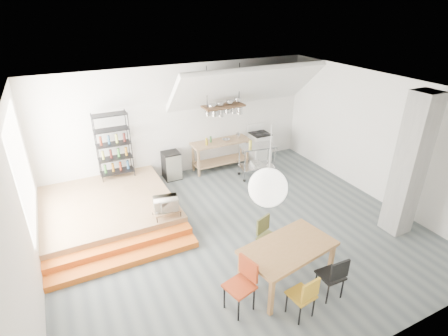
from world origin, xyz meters
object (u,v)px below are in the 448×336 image
rolling_cart (257,157)px  mini_fridge (172,165)px  stove (259,146)px  dining_table (288,250)px

rolling_cart → mini_fridge: (-2.28, 1.01, -0.23)m
stove → rolling_cart: stove is taller
rolling_cart → mini_fridge: bearing=165.5°
dining_table → rolling_cart: rolling_cart is taller
mini_fridge → stove: bearing=-0.8°
stove → mini_fridge: 2.97m
dining_table → rolling_cart: bearing=56.4°
stove → mini_fridge: stove is taller
stove → mini_fridge: bearing=179.2°
dining_table → rolling_cart: (1.74, 3.95, -0.08)m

